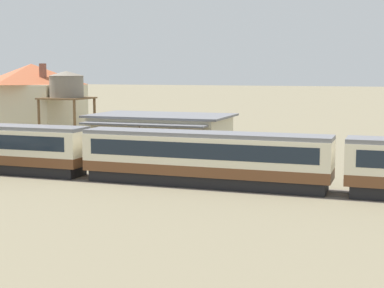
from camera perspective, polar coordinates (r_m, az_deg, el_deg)
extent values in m
cube|color=brown|center=(44.48, 1.18, -2.43)|extent=(19.06, 3.03, 0.80)
cube|color=beige|center=(44.26, 1.18, -0.57)|extent=(19.06, 3.03, 2.10)
cube|color=#192330|center=(44.25, 1.18, -0.44)|extent=(17.54, 3.07, 1.18)
cube|color=slate|center=(44.12, 1.19, 0.97)|extent=(19.06, 2.85, 0.30)
cube|color=black|center=(44.62, 1.17, -3.49)|extent=(18.30, 2.61, 0.88)
cylinder|color=black|center=(42.45, 9.00, -4.14)|extent=(0.90, 0.18, 0.90)
cylinder|color=black|center=(43.84, 9.33, -3.79)|extent=(0.90, 0.18, 0.90)
cylinder|color=black|center=(46.27, -6.54, -3.17)|extent=(0.90, 0.18, 0.90)
cylinder|color=black|center=(47.55, -5.80, -2.88)|extent=(0.90, 0.18, 0.90)
cylinder|color=black|center=(49.85, -14.18, -2.60)|extent=(0.90, 0.18, 0.90)
cylinder|color=black|center=(51.04, -13.30, -2.35)|extent=(0.90, 0.18, 0.90)
cube|color=#665B51|center=(45.74, -2.53, -3.81)|extent=(165.78, 3.60, 0.01)
cube|color=#4C4238|center=(45.08, -2.86, -3.96)|extent=(165.78, 0.12, 0.04)
cube|color=#4C4238|center=(46.39, -2.20, -3.64)|extent=(165.78, 0.12, 0.04)
cube|color=beige|center=(56.54, -3.01, 0.49)|extent=(12.35, 7.23, 4.32)
cube|color=slate|center=(56.32, -3.03, 2.78)|extent=(13.34, 7.81, 0.20)
cube|color=slate|center=(52.32, -4.84, 1.88)|extent=(11.85, 1.60, 0.16)
cylinder|color=brown|center=(51.99, -5.09, -0.37)|extent=(0.14, 0.14, 3.84)
cube|color=beige|center=(69.58, -15.17, 2.68)|extent=(9.46, 8.75, 7.18)
pyramid|color=#B25633|center=(69.39, -15.30, 6.58)|extent=(10.21, 9.45, 2.28)
cube|color=brown|center=(66.47, -14.26, 6.69)|extent=(0.56, 0.56, 2.05)
cylinder|color=brown|center=(64.06, -9.40, 1.82)|extent=(0.28, 0.28, 5.74)
cylinder|color=brown|center=(66.16, -12.59, 1.91)|extent=(0.28, 0.28, 5.74)
cylinder|color=brown|center=(60.44, -11.29, 1.47)|extent=(0.28, 0.28, 5.74)
cylinder|color=brown|center=(62.65, -14.60, 1.57)|extent=(0.28, 0.28, 5.74)
cube|color=brown|center=(63.09, -12.04, 4.37)|extent=(4.68, 4.68, 0.16)
cylinder|color=slate|center=(63.05, -12.07, 5.46)|extent=(3.52, 3.52, 2.25)
cone|color=slate|center=(63.03, -12.10, 6.71)|extent=(3.70, 3.70, 0.50)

